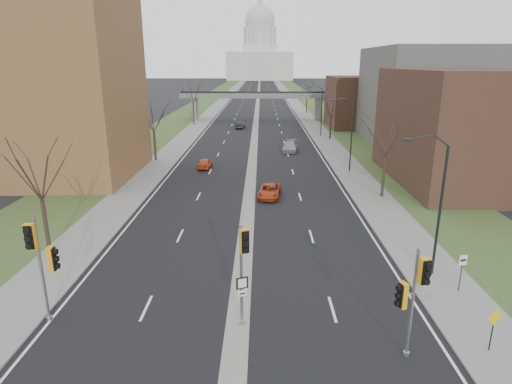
{
  "coord_description": "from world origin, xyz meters",
  "views": [
    {
      "loc": [
        1.15,
        -18.08,
        12.67
      ],
      "look_at": [
        0.82,
        9.66,
        4.24
      ],
      "focal_mm": 30.0,
      "sensor_mm": 36.0,
      "label": 1
    }
  ],
  "objects_px": {
    "signal_pole_median": "(243,259)",
    "car_right_near": "(270,191)",
    "car_right_mid": "(290,146)",
    "car_left_far": "(240,125)",
    "signal_pole_right": "(413,290)",
    "car_left_near": "(205,163)",
    "speed_limit_sign": "(462,266)",
    "signal_pole_left": "(41,255)",
    "warning_sign": "(493,323)"
  },
  "relations": [
    {
      "from": "signal_pole_left",
      "to": "signal_pole_median",
      "type": "distance_m",
      "value": 9.78
    },
    {
      "from": "signal_pole_left",
      "to": "car_right_near",
      "type": "distance_m",
      "value": 24.4
    },
    {
      "from": "speed_limit_sign",
      "to": "car_left_far",
      "type": "xyz_separation_m",
      "value": [
        -15.5,
        63.6,
        -1.01
      ]
    },
    {
      "from": "warning_sign",
      "to": "car_left_near",
      "type": "relative_size",
      "value": 0.59
    },
    {
      "from": "car_left_near",
      "to": "car_right_mid",
      "type": "bearing_deg",
      "value": -132.44
    },
    {
      "from": "signal_pole_left",
      "to": "car_right_near",
      "type": "relative_size",
      "value": 1.3
    },
    {
      "from": "car_left_near",
      "to": "signal_pole_right",
      "type": "bearing_deg",
      "value": 114.37
    },
    {
      "from": "signal_pole_median",
      "to": "warning_sign",
      "type": "distance_m",
      "value": 11.61
    },
    {
      "from": "signal_pole_median",
      "to": "speed_limit_sign",
      "type": "relative_size",
      "value": 2.38
    },
    {
      "from": "car_right_near",
      "to": "signal_pole_median",
      "type": "bearing_deg",
      "value": -87.17
    },
    {
      "from": "signal_pole_right",
      "to": "car_right_mid",
      "type": "relative_size",
      "value": 1.06
    },
    {
      "from": "signal_pole_left",
      "to": "car_right_mid",
      "type": "distance_m",
      "value": 46.46
    },
    {
      "from": "speed_limit_sign",
      "to": "signal_pole_left",
      "type": "bearing_deg",
      "value": 176.52
    },
    {
      "from": "signal_pole_median",
      "to": "speed_limit_sign",
      "type": "xyz_separation_m",
      "value": [
        12.18,
        3.48,
        -2.07
      ]
    },
    {
      "from": "signal_pole_left",
      "to": "warning_sign",
      "type": "distance_m",
      "value": 21.25
    },
    {
      "from": "warning_sign",
      "to": "car_right_mid",
      "type": "bearing_deg",
      "value": 77.54
    },
    {
      "from": "speed_limit_sign",
      "to": "car_left_far",
      "type": "height_order",
      "value": "speed_limit_sign"
    },
    {
      "from": "signal_pole_left",
      "to": "warning_sign",
      "type": "bearing_deg",
      "value": -9.82
    },
    {
      "from": "warning_sign",
      "to": "car_right_mid",
      "type": "relative_size",
      "value": 0.43
    },
    {
      "from": "car_left_near",
      "to": "car_right_near",
      "type": "xyz_separation_m",
      "value": [
        7.81,
        -11.82,
        -0.0
      ]
    },
    {
      "from": "signal_pole_median",
      "to": "car_right_near",
      "type": "relative_size",
      "value": 1.21
    },
    {
      "from": "signal_pole_median",
      "to": "car_left_far",
      "type": "distance_m",
      "value": 67.23
    },
    {
      "from": "car_right_near",
      "to": "car_right_mid",
      "type": "bearing_deg",
      "value": 88.6
    },
    {
      "from": "signal_pole_right",
      "to": "car_left_near",
      "type": "height_order",
      "value": "signal_pole_right"
    },
    {
      "from": "speed_limit_sign",
      "to": "car_left_near",
      "type": "relative_size",
      "value": 0.62
    },
    {
      "from": "signal_pole_right",
      "to": "car_left_far",
      "type": "relative_size",
      "value": 1.31
    },
    {
      "from": "car_left_far",
      "to": "car_right_near",
      "type": "height_order",
      "value": "car_left_far"
    },
    {
      "from": "signal_pole_median",
      "to": "car_right_near",
      "type": "bearing_deg",
      "value": 64.25
    },
    {
      "from": "speed_limit_sign",
      "to": "car_right_mid",
      "type": "xyz_separation_m",
      "value": [
        -7.05,
        40.71,
        -0.95
      ]
    },
    {
      "from": "warning_sign",
      "to": "car_left_near",
      "type": "height_order",
      "value": "warning_sign"
    },
    {
      "from": "signal_pole_right",
      "to": "car_left_far",
      "type": "bearing_deg",
      "value": 84.1
    },
    {
      "from": "signal_pole_right",
      "to": "car_left_far",
      "type": "distance_m",
      "value": 70.26
    },
    {
      "from": "signal_pole_right",
      "to": "car_left_far",
      "type": "xyz_separation_m",
      "value": [
        -10.59,
        69.4,
        -2.79
      ]
    },
    {
      "from": "signal_pole_median",
      "to": "car_right_mid",
      "type": "distance_m",
      "value": 44.59
    },
    {
      "from": "signal_pole_median",
      "to": "car_left_far",
      "type": "bearing_deg",
      "value": 71.54
    },
    {
      "from": "signal_pole_median",
      "to": "car_right_near",
      "type": "xyz_separation_m",
      "value": [
        1.68,
        21.61,
        -3.12
      ]
    },
    {
      "from": "car_left_far",
      "to": "warning_sign",
      "type": "bearing_deg",
      "value": 108.79
    },
    {
      "from": "signal_pole_median",
      "to": "car_left_far",
      "type": "height_order",
      "value": "signal_pole_median"
    },
    {
      "from": "signal_pole_median",
      "to": "car_left_near",
      "type": "relative_size",
      "value": 1.48
    },
    {
      "from": "speed_limit_sign",
      "to": "car_left_near",
      "type": "distance_m",
      "value": 35.12
    },
    {
      "from": "signal_pole_right",
      "to": "car_right_mid",
      "type": "distance_m",
      "value": 46.64
    },
    {
      "from": "car_left_near",
      "to": "car_right_mid",
      "type": "distance_m",
      "value": 15.57
    },
    {
      "from": "warning_sign",
      "to": "speed_limit_sign",
      "type": "bearing_deg",
      "value": 59.94
    },
    {
      "from": "signal_pole_median",
      "to": "signal_pole_right",
      "type": "distance_m",
      "value": 7.64
    },
    {
      "from": "signal_pole_median",
      "to": "car_right_mid",
      "type": "bearing_deg",
      "value": 62.09
    },
    {
      "from": "car_left_far",
      "to": "signal_pole_right",
      "type": "bearing_deg",
      "value": 105.52
    },
    {
      "from": "signal_pole_right",
      "to": "speed_limit_sign",
      "type": "xyz_separation_m",
      "value": [
        4.91,
        5.79,
        -1.79
      ]
    },
    {
      "from": "signal_pole_right",
      "to": "speed_limit_sign",
      "type": "relative_size",
      "value": 2.35
    },
    {
      "from": "signal_pole_median",
      "to": "car_left_near",
      "type": "bearing_deg",
      "value": 79.09
    },
    {
      "from": "signal_pole_right",
      "to": "car_right_near",
      "type": "distance_m",
      "value": 24.73
    }
  ]
}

